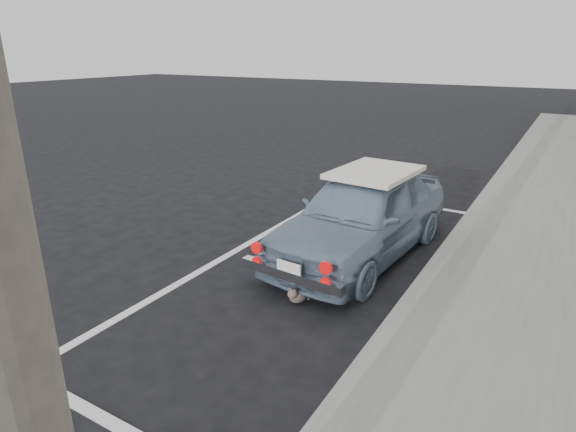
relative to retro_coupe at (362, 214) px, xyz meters
The scene contains 7 objects.
ground 3.86m from the retro_coupe, 101.58° to the right, with size 80.00×80.00×0.00m, color black.
sidewalk 3.04m from the retro_coupe, 35.46° to the right, with size 2.80×40.00×0.15m, color slate.
pline_rear 4.29m from the retro_coupe, 93.58° to the right, with size 3.00×0.12×0.01m, color silver.
pline_front 2.85m from the retro_coupe, 95.48° to the left, with size 3.00×0.12×0.01m, color silver.
pline_side 1.93m from the retro_coupe, 156.20° to the right, with size 0.12×7.00×0.01m, color silver.
retro_coupe is the anchor object (origin of this frame).
cat 1.79m from the retro_coupe, 92.72° to the right, with size 0.23×0.46×0.25m.
Camera 1 is at (3.21, -2.48, 2.92)m, focal length 30.00 mm.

